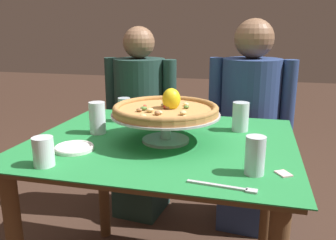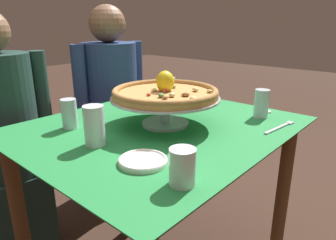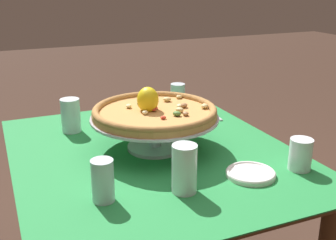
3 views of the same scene
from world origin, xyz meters
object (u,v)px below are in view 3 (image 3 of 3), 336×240
object	(u,v)px
water_glass_front_left	(300,156)
side_plate	(251,173)
water_glass_front_right	(178,99)
sugar_packet	(166,106)
water_glass_back_right	(71,118)
water_glass_back_left	(103,183)
pizza_stand	(155,125)
dinner_fork	(211,112)
pizza	(154,111)
water_glass_side_left	(184,172)

from	to	relation	value
water_glass_front_left	side_plate	bearing A→B (deg)	83.43
water_glass_front_right	sugar_packet	distance (m)	0.11
water_glass_front_left	water_glass_back_right	distance (m)	0.84
side_plate	water_glass_back_left	bearing A→B (deg)	85.74
pizza_stand	water_glass_front_right	distance (m)	0.43
water_glass_front_left	sugar_packet	size ratio (longest dim) A/B	1.97
dinner_fork	pizza_stand	bearing A→B (deg)	126.61
water_glass_front_right	water_glass_front_left	bearing A→B (deg)	-171.44
dinner_fork	pizza	bearing A→B (deg)	126.49
water_glass_front_left	sugar_packet	bearing A→B (deg)	8.88
water_glass_back_left	sugar_packet	size ratio (longest dim) A/B	2.33
water_glass_front_left	sugar_packet	world-z (taller)	water_glass_front_left
water_glass_back_left	water_glass_back_right	bearing A→B (deg)	-2.55
pizza	water_glass_front_left	size ratio (longest dim) A/B	4.24
pizza	water_glass_back_right	world-z (taller)	pizza
water_glass_back_right	water_glass_front_left	bearing A→B (deg)	-136.47
water_glass_side_left	side_plate	distance (m)	0.23
pizza_stand	water_glass_back_left	world-z (taller)	same
pizza_stand	pizza	bearing A→B (deg)	4.36
water_glass_back_left	water_glass_front_right	world-z (taller)	water_glass_front_right
water_glass_back_left	sugar_packet	bearing A→B (deg)	-34.01
water_glass_side_left	pizza	bearing A→B (deg)	-6.89
water_glass_side_left	water_glass_front_left	bearing A→B (deg)	-91.81
pizza	dinner_fork	world-z (taller)	pizza
water_glass_side_left	dinner_fork	bearing A→B (deg)	-34.66
water_glass_front_left	water_glass_back_left	bearing A→B (deg)	85.11
water_glass_front_right	pizza	bearing A→B (deg)	144.88
water_glass_side_left	water_glass_front_right	bearing A→B (deg)	-23.13
sugar_packet	pizza	bearing A→B (deg)	152.60
water_glass_front_right	sugar_packet	bearing A→B (deg)	11.25
water_glass_front_left	water_glass_side_left	size ratio (longest dim) A/B	0.72
water_glass_back_left	water_glass_front_right	distance (m)	0.80
pizza	dinner_fork	xyz separation A→B (m)	(0.27, -0.37, -0.13)
water_glass_front_left	water_glass_back_left	xyz separation A→B (m)	(0.05, 0.60, 0.01)
water_glass_back_right	water_glass_front_right	size ratio (longest dim) A/B	1.04
pizza	water_glass_front_right	distance (m)	0.43
water_glass_back_right	water_glass_front_right	distance (m)	0.48
pizza	sugar_packet	distance (m)	0.51
water_glass_front_right	side_plate	world-z (taller)	water_glass_front_right
water_glass_back_left	side_plate	xyz separation A→B (m)	(-0.03, -0.44, -0.04)
pizza_stand	dinner_fork	bearing A→B (deg)	-53.39
water_glass_front_left	dinner_fork	distance (m)	0.60
water_glass_back_right	sugar_packet	world-z (taller)	water_glass_back_right
water_glass_back_right	water_glass_side_left	world-z (taller)	water_glass_side_left
pizza	water_glass_front_right	world-z (taller)	pizza
water_glass_side_left	pizza_stand	bearing A→B (deg)	-6.93
pizza_stand	pizza	world-z (taller)	pizza
pizza	water_glass_front_right	size ratio (longest dim) A/B	3.40
side_plate	dinner_fork	world-z (taller)	side_plate
water_glass_side_left	water_glass_back_left	xyz separation A→B (m)	(0.04, 0.22, -0.01)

